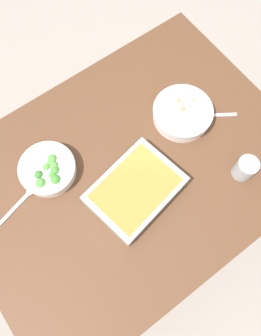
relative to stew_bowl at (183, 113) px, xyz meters
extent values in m
plane|color=#9E9389|center=(-0.28, -0.05, -0.77)|extent=(6.00, 6.00, 0.00)
cube|color=brown|center=(-0.28, -0.05, -0.05)|extent=(1.20, 0.90, 0.04)
cylinder|color=brown|center=(0.26, 0.34, -0.42)|extent=(0.06, 0.06, 0.70)
cylinder|color=white|center=(0.00, 0.00, 0.00)|extent=(0.21, 0.21, 0.05)
torus|color=white|center=(0.00, 0.00, 0.02)|extent=(0.22, 0.22, 0.01)
cylinder|color=#B2844C|center=(0.00, 0.00, 0.00)|extent=(0.18, 0.18, 0.03)
sphere|color=#B2844C|center=(-0.02, 0.00, 0.01)|extent=(0.01, 0.01, 0.01)
sphere|color=#C66633|center=(0.00, 0.00, 0.02)|extent=(0.02, 0.02, 0.02)
sphere|color=#B2844C|center=(0.01, 0.04, 0.02)|extent=(0.02, 0.02, 0.02)
sphere|color=#B2844C|center=(0.00, 0.00, 0.02)|extent=(0.02, 0.02, 0.02)
sphere|color=silver|center=(0.03, 0.04, 0.02)|extent=(0.02, 0.02, 0.02)
sphere|color=#B2844C|center=(0.06, 0.01, 0.02)|extent=(0.02, 0.02, 0.02)
cylinder|color=white|center=(-0.52, 0.11, -0.01)|extent=(0.19, 0.19, 0.05)
torus|color=white|center=(-0.52, 0.11, 0.01)|extent=(0.20, 0.20, 0.01)
cylinder|color=#8CB272|center=(-0.52, 0.11, 0.00)|extent=(0.16, 0.16, 0.02)
sphere|color=#478C38|center=(-0.51, 0.05, 0.02)|extent=(0.03, 0.03, 0.03)
sphere|color=#478C38|center=(-0.51, 0.07, 0.01)|extent=(0.03, 0.03, 0.03)
sphere|color=#3D7A33|center=(-0.55, 0.10, 0.01)|extent=(0.03, 0.03, 0.03)
sphere|color=#569E42|center=(-0.49, 0.10, 0.01)|extent=(0.03, 0.03, 0.03)
sphere|color=#569E42|center=(-0.52, 0.11, 0.01)|extent=(0.03, 0.03, 0.03)
sphere|color=#569E42|center=(-0.56, 0.07, 0.02)|extent=(0.04, 0.04, 0.04)
sphere|color=#569E42|center=(-0.48, 0.12, 0.01)|extent=(0.03, 0.03, 0.03)
sphere|color=#569E42|center=(-0.50, 0.11, 0.01)|extent=(0.02, 0.02, 0.02)
sphere|color=#478C38|center=(-0.50, 0.08, 0.01)|extent=(0.03, 0.03, 0.03)
cube|color=silver|center=(-0.32, -0.14, 0.00)|extent=(0.33, 0.27, 0.06)
cube|color=gold|center=(-0.32, -0.14, 0.01)|extent=(0.29, 0.24, 0.04)
cylinder|color=#B2BCC6|center=(0.03, -0.30, 0.01)|extent=(0.07, 0.07, 0.08)
cylinder|color=black|center=(0.03, -0.30, 0.00)|extent=(0.06, 0.06, 0.05)
cube|color=silver|center=(0.12, -0.08, -0.03)|extent=(0.12, 0.09, 0.01)
ellipsoid|color=silver|center=(0.05, -0.03, -0.03)|extent=(0.05, 0.04, 0.01)
cube|color=silver|center=(-0.69, 0.06, -0.03)|extent=(0.14, 0.05, 0.01)
ellipsoid|color=silver|center=(-0.61, 0.08, -0.03)|extent=(0.05, 0.04, 0.01)
camera|label=1|loc=(-0.51, -0.37, 1.05)|focal=34.64mm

